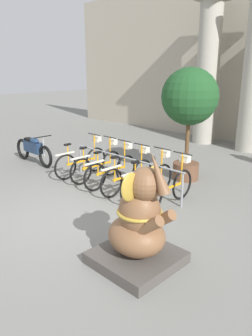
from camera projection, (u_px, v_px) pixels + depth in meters
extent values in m
plane|color=slate|center=(70.00, 217.00, 6.38)|extent=(60.00, 60.00, 0.00)
cylinder|color=#ADA899|center=(207.00, 76.00, 12.00)|extent=(0.81, 0.81, 5.00)
cylinder|color=gray|center=(81.00, 159.00, 9.05)|extent=(0.05, 0.05, 0.75)
cylinder|color=gray|center=(182.00, 190.00, 6.75)|extent=(0.05, 0.05, 0.75)
cylinder|color=gray|center=(124.00, 157.00, 7.79)|extent=(3.51, 0.04, 0.04)
torus|color=black|center=(96.00, 159.00, 9.12)|extent=(0.05, 0.68, 0.68)
torus|color=black|center=(66.00, 167.00, 8.43)|extent=(0.05, 0.68, 0.68)
cube|color=orange|center=(81.00, 161.00, 8.76)|extent=(0.04, 0.92, 0.04)
cube|color=silver|center=(65.00, 154.00, 8.32)|extent=(0.06, 0.57, 0.03)
cylinder|color=orange|center=(68.00, 156.00, 8.41)|extent=(0.03, 0.03, 0.56)
cube|color=black|center=(68.00, 144.00, 8.32)|extent=(0.08, 0.18, 0.04)
cylinder|color=orange|center=(94.00, 147.00, 8.98)|extent=(0.03, 0.03, 0.71)
cylinder|color=black|center=(94.00, 134.00, 8.88)|extent=(0.48, 0.03, 0.03)
cube|color=silver|center=(97.00, 139.00, 8.99)|extent=(0.20, 0.16, 0.14)
torus|color=black|center=(111.00, 163.00, 8.76)|extent=(0.05, 0.68, 0.68)
torus|color=black|center=(81.00, 171.00, 8.07)|extent=(0.05, 0.68, 0.68)
cube|color=orange|center=(97.00, 165.00, 8.40)|extent=(0.04, 0.92, 0.04)
cube|color=silver|center=(80.00, 158.00, 7.96)|extent=(0.06, 0.57, 0.03)
cylinder|color=orange|center=(84.00, 160.00, 8.05)|extent=(0.03, 0.03, 0.56)
cube|color=black|center=(83.00, 148.00, 7.96)|extent=(0.08, 0.18, 0.04)
cylinder|color=orange|center=(110.00, 151.00, 8.63)|extent=(0.03, 0.03, 0.71)
cylinder|color=black|center=(110.00, 137.00, 8.52)|extent=(0.48, 0.03, 0.03)
cube|color=silver|center=(113.00, 142.00, 8.63)|extent=(0.20, 0.16, 0.14)
torus|color=black|center=(126.00, 168.00, 8.34)|extent=(0.05, 0.68, 0.68)
torus|color=black|center=(95.00, 177.00, 7.65)|extent=(0.05, 0.68, 0.68)
cube|color=orange|center=(111.00, 170.00, 7.98)|extent=(0.04, 0.92, 0.04)
cube|color=silver|center=(95.00, 163.00, 7.55)|extent=(0.06, 0.57, 0.03)
cylinder|color=orange|center=(98.00, 165.00, 7.64)|extent=(0.03, 0.03, 0.56)
cube|color=black|center=(98.00, 152.00, 7.55)|extent=(0.08, 0.18, 0.04)
cylinder|color=orange|center=(125.00, 155.00, 8.21)|extent=(0.03, 0.03, 0.71)
cylinder|color=black|center=(125.00, 141.00, 8.10)|extent=(0.48, 0.03, 0.03)
cube|color=silver|center=(127.00, 146.00, 8.21)|extent=(0.20, 0.16, 0.14)
torus|color=black|center=(142.00, 173.00, 7.94)|extent=(0.05, 0.68, 0.68)
torus|color=black|center=(112.00, 183.00, 7.25)|extent=(0.05, 0.68, 0.68)
cube|color=orange|center=(128.00, 176.00, 7.58)|extent=(0.04, 0.92, 0.04)
cube|color=silver|center=(111.00, 168.00, 7.15)|extent=(0.06, 0.57, 0.03)
cylinder|color=orange|center=(115.00, 170.00, 7.24)|extent=(0.03, 0.03, 0.56)
cube|color=black|center=(115.00, 157.00, 7.15)|extent=(0.08, 0.18, 0.04)
cylinder|color=orange|center=(141.00, 159.00, 7.81)|extent=(0.03, 0.03, 0.71)
cylinder|color=black|center=(142.00, 145.00, 7.71)|extent=(0.48, 0.03, 0.03)
cube|color=silver|center=(144.00, 150.00, 7.82)|extent=(0.20, 0.16, 0.14)
torus|color=black|center=(162.00, 178.00, 7.58)|extent=(0.05, 0.68, 0.68)
torus|color=black|center=(132.00, 189.00, 6.89)|extent=(0.05, 0.68, 0.68)
cube|color=orange|center=(148.00, 181.00, 7.22)|extent=(0.04, 0.92, 0.04)
cube|color=silver|center=(132.00, 173.00, 6.79)|extent=(0.06, 0.57, 0.03)
cylinder|color=orange|center=(135.00, 176.00, 6.88)|extent=(0.03, 0.03, 0.56)
cube|color=black|center=(135.00, 162.00, 6.79)|extent=(0.08, 0.18, 0.04)
cylinder|color=orange|center=(162.00, 164.00, 7.45)|extent=(0.03, 0.03, 0.71)
cylinder|color=black|center=(162.00, 148.00, 7.35)|extent=(0.48, 0.03, 0.03)
cube|color=silver|center=(165.00, 154.00, 7.45)|extent=(0.20, 0.16, 0.14)
torus|color=black|center=(182.00, 185.00, 7.17)|extent=(0.05, 0.68, 0.68)
torus|color=black|center=(152.00, 197.00, 6.48)|extent=(0.05, 0.68, 0.68)
cube|color=orange|center=(168.00, 188.00, 6.81)|extent=(0.04, 0.92, 0.04)
cube|color=silver|center=(152.00, 180.00, 6.37)|extent=(0.06, 0.57, 0.03)
cylinder|color=orange|center=(155.00, 183.00, 6.46)|extent=(0.03, 0.03, 0.56)
cube|color=black|center=(156.00, 168.00, 6.37)|extent=(0.08, 0.18, 0.04)
cylinder|color=orange|center=(182.00, 169.00, 7.04)|extent=(0.03, 0.03, 0.71)
cylinder|color=black|center=(183.00, 153.00, 6.93)|extent=(0.48, 0.03, 0.03)
cube|color=silver|center=(185.00, 159.00, 7.04)|extent=(0.20, 0.16, 0.14)
cube|color=#4C4742|center=(136.00, 258.00, 4.88)|extent=(1.15, 1.15, 0.17)
ellipsoid|color=brown|center=(137.00, 235.00, 4.77)|extent=(0.89, 0.79, 0.58)
ellipsoid|color=brown|center=(140.00, 212.00, 4.62)|extent=(0.63, 0.58, 0.73)
sphere|color=brown|center=(146.00, 184.00, 4.42)|extent=(0.47, 0.47, 0.47)
ellipsoid|color=#B79333|center=(153.00, 179.00, 4.62)|extent=(0.08, 0.33, 0.40)
ellipsoid|color=#B79333|center=(130.00, 187.00, 4.30)|extent=(0.08, 0.33, 0.40)
cone|color=brown|center=(158.00, 173.00, 4.22)|extent=(0.40, 0.17, 0.59)
cylinder|color=brown|center=(161.00, 220.00, 4.54)|extent=(0.47, 0.16, 0.42)
cylinder|color=brown|center=(149.00, 226.00, 4.36)|extent=(0.47, 0.16, 0.42)
torus|color=#B79333|center=(140.00, 212.00, 4.62)|extent=(0.66, 0.66, 0.05)
torus|color=black|center=(45.00, 157.00, 9.43)|extent=(0.66, 0.09, 0.66)
torus|color=black|center=(23.00, 149.00, 10.31)|extent=(0.66, 0.09, 0.66)
cube|color=navy|center=(33.00, 147.00, 9.82)|extent=(0.78, 0.22, 0.32)
ellipsoid|color=navy|center=(34.00, 141.00, 9.69)|extent=(0.40, 0.20, 0.20)
cube|color=black|center=(29.00, 139.00, 9.88)|extent=(0.36, 0.18, 0.08)
cylinder|color=#99999E|center=(44.00, 147.00, 9.38)|extent=(0.04, 0.04, 0.56)
cylinder|color=black|center=(43.00, 137.00, 9.29)|extent=(0.03, 0.55, 0.03)
cylinder|color=brown|center=(186.00, 171.00, 8.52)|extent=(0.67, 0.67, 0.44)
cylinder|color=brown|center=(187.00, 142.00, 8.29)|extent=(0.10, 0.10, 1.12)
sphere|color=#1E4C23|center=(190.00, 96.00, 7.96)|extent=(1.40, 1.40, 1.40)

